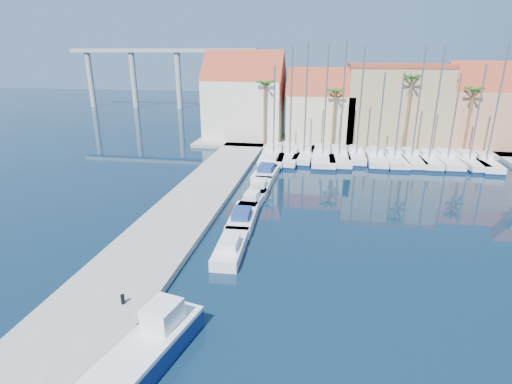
% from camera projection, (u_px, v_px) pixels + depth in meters
% --- Properties ---
extents(ground, '(260.00, 260.00, 0.00)m').
position_uv_depth(ground, '(255.00, 336.00, 20.21)').
color(ground, black).
rests_on(ground, ground).
extents(quay_west, '(6.00, 77.00, 0.50)m').
position_uv_depth(quay_west, '(179.00, 217.00, 34.14)').
color(quay_west, gray).
rests_on(quay_west, ground).
extents(shore_north, '(54.00, 16.00, 0.50)m').
position_uv_depth(shore_north, '(370.00, 141.00, 63.10)').
color(shore_north, gray).
rests_on(shore_north, ground).
extents(bollard, '(0.22, 0.22, 0.56)m').
position_uv_depth(bollard, '(123.00, 299.00, 21.91)').
color(bollard, black).
rests_on(bollard, quay_west).
extents(fishing_boat, '(3.58, 6.89, 2.30)m').
position_uv_depth(fishing_boat, '(150.00, 346.00, 18.45)').
color(fishing_boat, navy).
rests_on(fishing_boat, ground).
extents(motorboat_west_0, '(2.06, 5.79, 1.40)m').
position_uv_depth(motorboat_west_0, '(231.00, 247.00, 28.39)').
color(motorboat_west_0, white).
rests_on(motorboat_west_0, ground).
extents(motorboat_west_1, '(2.28, 6.34, 1.40)m').
position_uv_depth(motorboat_west_1, '(243.00, 218.00, 33.41)').
color(motorboat_west_1, white).
rests_on(motorboat_west_1, ground).
extents(motorboat_west_2, '(2.07, 5.40, 1.40)m').
position_uv_depth(motorboat_west_2, '(253.00, 199.00, 37.54)').
color(motorboat_west_2, white).
rests_on(motorboat_west_2, ground).
extents(motorboat_west_3, '(1.91, 5.78, 1.40)m').
position_uv_depth(motorboat_west_3, '(260.00, 187.00, 41.02)').
color(motorboat_west_3, white).
rests_on(motorboat_west_3, ground).
extents(motorboat_west_4, '(2.66, 7.48, 1.40)m').
position_uv_depth(motorboat_west_4, '(267.00, 171.00, 46.49)').
color(motorboat_west_4, white).
rests_on(motorboat_west_4, ground).
extents(motorboat_west_5, '(2.30, 6.75, 1.40)m').
position_uv_depth(motorboat_west_5, '(272.00, 162.00, 50.34)').
color(motorboat_west_5, white).
rests_on(motorboat_west_5, ground).
extents(motorboat_west_6, '(1.88, 5.18, 1.40)m').
position_uv_depth(motorboat_west_6, '(277.00, 152.00, 55.55)').
color(motorboat_west_6, white).
rests_on(motorboat_west_6, ground).
extents(sailboat_0, '(3.51, 11.87, 12.08)m').
position_uv_depth(sailboat_0, '(274.00, 154.00, 53.93)').
color(sailboat_0, white).
rests_on(sailboat_0, ground).
extents(sailboat_1, '(3.39, 10.56, 14.29)m').
position_uv_depth(sailboat_1, '(290.00, 155.00, 53.36)').
color(sailboat_1, white).
rests_on(sailboat_1, ground).
extents(sailboat_2, '(2.79, 9.00, 14.73)m').
position_uv_depth(sailboat_2, '(304.00, 154.00, 53.61)').
color(sailboat_2, white).
rests_on(sailboat_2, ground).
extents(sailboat_3, '(3.47, 11.46, 14.44)m').
position_uv_depth(sailboat_3, '(322.00, 156.00, 53.15)').
color(sailboat_3, white).
rests_on(sailboat_3, ground).
extents(sailboat_4, '(3.13, 10.59, 14.84)m').
position_uv_depth(sailboat_4, '(339.00, 156.00, 52.90)').
color(sailboat_4, white).
rests_on(sailboat_4, ground).
extents(sailboat_5, '(2.27, 8.46, 14.29)m').
position_uv_depth(sailboat_5, '(356.00, 155.00, 53.22)').
color(sailboat_5, white).
rests_on(sailboat_5, ground).
extents(sailboat_6, '(2.57, 8.89, 11.32)m').
position_uv_depth(sailboat_6, '(376.00, 158.00, 52.08)').
color(sailboat_6, white).
rests_on(sailboat_6, ground).
extents(sailboat_7, '(2.81, 9.27, 11.33)m').
position_uv_depth(sailboat_7, '(393.00, 158.00, 51.88)').
color(sailboat_7, white).
rests_on(sailboat_7, ground).
extents(sailboat_8, '(2.80, 9.06, 14.36)m').
position_uv_depth(sailboat_8, '(410.00, 158.00, 51.80)').
color(sailboat_8, white).
rests_on(sailboat_8, ground).
extents(sailboat_9, '(2.34, 8.35, 14.34)m').
position_uv_depth(sailboat_9, '(428.00, 159.00, 51.07)').
color(sailboat_9, white).
rests_on(sailboat_9, ground).
extents(sailboat_10, '(2.43, 8.93, 11.25)m').
position_uv_depth(sailboat_10, '(446.00, 160.00, 51.18)').
color(sailboat_10, white).
rests_on(sailboat_10, ground).
extents(sailboat_11, '(3.08, 9.13, 12.26)m').
position_uv_depth(sailboat_11, '(467.00, 160.00, 50.74)').
color(sailboat_11, white).
rests_on(sailboat_11, ground).
extents(sailboat_12, '(2.60, 8.56, 14.64)m').
position_uv_depth(sailboat_12, '(485.00, 162.00, 49.79)').
color(sailboat_12, white).
rests_on(sailboat_12, ground).
extents(building_0, '(12.30, 9.00, 13.50)m').
position_uv_depth(building_0, '(245.00, 99.00, 63.35)').
color(building_0, beige).
rests_on(building_0, shore_north).
extents(building_1, '(10.30, 8.00, 11.00)m').
position_uv_depth(building_1, '(321.00, 109.00, 61.81)').
color(building_1, '#C9B68D').
rests_on(building_1, shore_north).
extents(building_2, '(14.20, 10.20, 11.50)m').
position_uv_depth(building_2, '(394.00, 103.00, 60.63)').
color(building_2, '#9E8861').
rests_on(building_2, shore_north).
extents(building_3, '(10.30, 8.00, 12.00)m').
position_uv_depth(building_3, '(481.00, 109.00, 57.87)').
color(building_3, tan).
rests_on(building_3, shore_north).
extents(palm_0, '(2.60, 2.60, 10.15)m').
position_uv_depth(palm_0, '(265.00, 86.00, 57.21)').
color(palm_0, brown).
rests_on(palm_0, shore_north).
extents(palm_1, '(2.60, 2.60, 9.15)m').
position_uv_depth(palm_1, '(335.00, 93.00, 55.89)').
color(palm_1, brown).
rests_on(palm_1, shore_north).
extents(palm_2, '(2.60, 2.60, 11.15)m').
position_uv_depth(palm_2, '(412.00, 80.00, 53.64)').
color(palm_2, brown).
rests_on(palm_2, shore_north).
extents(palm_3, '(2.60, 2.60, 9.65)m').
position_uv_depth(palm_3, '(474.00, 92.00, 52.80)').
color(palm_3, brown).
rests_on(palm_3, shore_north).
extents(viaduct, '(48.00, 2.20, 14.45)m').
position_uv_depth(viaduct, '(158.00, 66.00, 99.38)').
color(viaduct, '#9E9E99').
rests_on(viaduct, ground).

